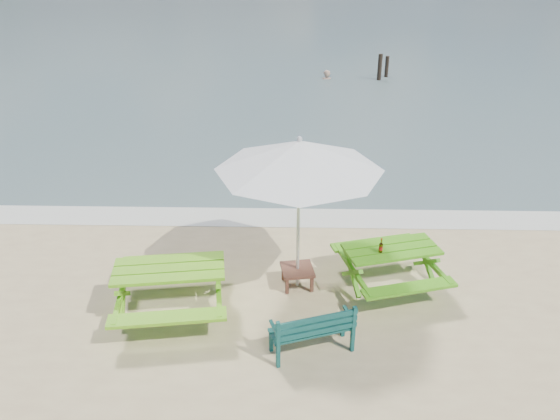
{
  "coord_description": "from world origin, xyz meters",
  "views": [
    {
      "loc": [
        -0.01,
        -6.08,
        5.57
      ],
      "look_at": [
        -0.23,
        3.0,
        1.0
      ],
      "focal_mm": 35.0,
      "sensor_mm": 36.0,
      "label": 1
    }
  ],
  "objects_px": {
    "park_bench": "(312,338)",
    "swimmer": "(326,89)",
    "side_table": "(297,276)",
    "beer_bottle": "(381,248)",
    "patio_umbrella": "(299,156)",
    "picnic_table_left": "(171,290)",
    "picnic_table_right": "(390,267)"
  },
  "relations": [
    {
      "from": "picnic_table_right",
      "to": "beer_bottle",
      "type": "distance_m",
      "value": 0.55
    },
    {
      "from": "park_bench",
      "to": "patio_umbrella",
      "type": "height_order",
      "value": "patio_umbrella"
    },
    {
      "from": "beer_bottle",
      "to": "swimmer",
      "type": "relative_size",
      "value": 0.16
    },
    {
      "from": "picnic_table_left",
      "to": "side_table",
      "type": "xyz_separation_m",
      "value": [
        2.06,
        0.78,
        -0.22
      ]
    },
    {
      "from": "patio_umbrella",
      "to": "swimmer",
      "type": "relative_size",
      "value": 1.94
    },
    {
      "from": "side_table",
      "to": "swimmer",
      "type": "xyz_separation_m",
      "value": [
        1.33,
        15.82,
        -0.62
      ]
    },
    {
      "from": "picnic_table_right",
      "to": "side_table",
      "type": "xyz_separation_m",
      "value": [
        -1.62,
        -0.05,
        -0.18
      ]
    },
    {
      "from": "side_table",
      "to": "patio_umbrella",
      "type": "distance_m",
      "value": 2.28
    },
    {
      "from": "patio_umbrella",
      "to": "swimmer",
      "type": "xyz_separation_m",
      "value": [
        1.33,
        15.82,
        -2.91
      ]
    },
    {
      "from": "patio_umbrella",
      "to": "beer_bottle",
      "type": "bearing_deg",
      "value": -4.2
    },
    {
      "from": "side_table",
      "to": "patio_umbrella",
      "type": "relative_size",
      "value": 0.2
    },
    {
      "from": "patio_umbrella",
      "to": "swimmer",
      "type": "distance_m",
      "value": 16.14
    },
    {
      "from": "picnic_table_right",
      "to": "park_bench",
      "type": "relative_size",
      "value": 1.65
    },
    {
      "from": "beer_bottle",
      "to": "picnic_table_right",
      "type": "bearing_deg",
      "value": 34.55
    },
    {
      "from": "patio_umbrella",
      "to": "beer_bottle",
      "type": "height_order",
      "value": "patio_umbrella"
    },
    {
      "from": "picnic_table_left",
      "to": "swimmer",
      "type": "bearing_deg",
      "value": 78.45
    },
    {
      "from": "picnic_table_left",
      "to": "beer_bottle",
      "type": "height_order",
      "value": "beer_bottle"
    },
    {
      "from": "patio_umbrella",
      "to": "swimmer",
      "type": "height_order",
      "value": "patio_umbrella"
    },
    {
      "from": "swimmer",
      "to": "patio_umbrella",
      "type": "bearing_deg",
      "value": -94.8
    },
    {
      "from": "side_table",
      "to": "beer_bottle",
      "type": "bearing_deg",
      "value": -4.2
    },
    {
      "from": "picnic_table_right",
      "to": "park_bench",
      "type": "xyz_separation_m",
      "value": [
        -1.41,
        -1.75,
        -0.13
      ]
    },
    {
      "from": "picnic_table_left",
      "to": "park_bench",
      "type": "distance_m",
      "value": 2.46
    },
    {
      "from": "patio_umbrella",
      "to": "beer_bottle",
      "type": "xyz_separation_m",
      "value": [
        1.4,
        -0.1,
        -1.61
      ]
    },
    {
      "from": "picnic_table_left",
      "to": "park_bench",
      "type": "bearing_deg",
      "value": -22.08
    },
    {
      "from": "picnic_table_right",
      "to": "side_table",
      "type": "relative_size",
      "value": 3.41
    },
    {
      "from": "park_bench",
      "to": "beer_bottle",
      "type": "relative_size",
      "value": 5.0
    },
    {
      "from": "beer_bottle",
      "to": "park_bench",
      "type": "bearing_deg",
      "value": -126.74
    },
    {
      "from": "swimmer",
      "to": "picnic_table_left",
      "type": "bearing_deg",
      "value": -101.55
    },
    {
      "from": "park_bench",
      "to": "beer_bottle",
      "type": "bearing_deg",
      "value": 53.26
    },
    {
      "from": "beer_bottle",
      "to": "swimmer",
      "type": "distance_m",
      "value": 15.97
    },
    {
      "from": "park_bench",
      "to": "swimmer",
      "type": "distance_m",
      "value": 17.57
    },
    {
      "from": "park_bench",
      "to": "patio_umbrella",
      "type": "distance_m",
      "value": 2.82
    }
  ]
}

